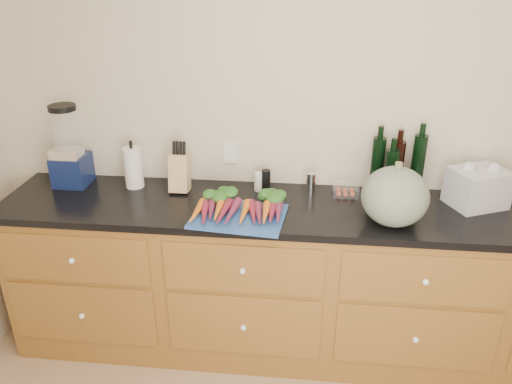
# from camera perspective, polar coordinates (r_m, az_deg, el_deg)

# --- Properties ---
(wall_back) EXTENTS (4.10, 0.05, 2.60)m
(wall_back) POSITION_cam_1_polar(r_m,az_deg,el_deg) (2.87, 9.07, 7.57)
(wall_back) COLOR beige
(wall_back) RESTS_ON ground
(cabinets) EXTENTS (3.60, 0.64, 0.90)m
(cabinets) POSITION_cam_1_polar(r_m,az_deg,el_deg) (2.95, 8.20, -10.37)
(cabinets) COLOR brown
(cabinets) RESTS_ON ground
(countertop) EXTENTS (3.64, 0.62, 0.04)m
(countertop) POSITION_cam_1_polar(r_m,az_deg,el_deg) (2.71, 8.79, -2.18)
(countertop) COLOR black
(countertop) RESTS_ON cabinets
(cutting_board) EXTENTS (0.50, 0.40, 0.01)m
(cutting_board) POSITION_cam_1_polar(r_m,az_deg,el_deg) (2.57, -1.99, -2.78)
(cutting_board) COLOR #28529B
(cutting_board) RESTS_ON countertop
(carrots) EXTENTS (0.47, 0.35, 0.07)m
(carrots) POSITION_cam_1_polar(r_m,az_deg,el_deg) (2.60, -1.86, -1.65)
(carrots) COLOR orange
(carrots) RESTS_ON cutting_board
(squash) EXTENTS (0.33, 0.33, 0.30)m
(squash) POSITION_cam_1_polar(r_m,az_deg,el_deg) (2.54, 15.59, -0.50)
(squash) COLOR #586958
(squash) RESTS_ON countertop
(blender_appliance) EXTENTS (0.19, 0.19, 0.48)m
(blender_appliance) POSITION_cam_1_polar(r_m,az_deg,el_deg) (3.07, -20.60, 4.43)
(blender_appliance) COLOR #0F1B48
(blender_appliance) RESTS_ON countertop
(paper_towel) EXTENTS (0.11, 0.11, 0.24)m
(paper_towel) POSITION_cam_1_polar(r_m,az_deg,el_deg) (2.96, -13.85, 2.73)
(paper_towel) COLOR white
(paper_towel) RESTS_ON countertop
(knife_block) EXTENTS (0.11, 0.11, 0.21)m
(knife_block) POSITION_cam_1_polar(r_m,az_deg,el_deg) (2.87, -8.71, 2.19)
(knife_block) COLOR tan
(knife_block) RESTS_ON countertop
(grinder_salt) EXTENTS (0.05, 0.05, 0.11)m
(grinder_salt) POSITION_cam_1_polar(r_m,az_deg,el_deg) (2.85, 0.28, 1.20)
(grinder_salt) COLOR silver
(grinder_salt) RESTS_ON countertop
(grinder_pepper) EXTENTS (0.05, 0.05, 0.13)m
(grinder_pepper) POSITION_cam_1_polar(r_m,az_deg,el_deg) (2.84, 1.14, 1.31)
(grinder_pepper) COLOR black
(grinder_pepper) RESTS_ON countertop
(canister_chrome) EXTENTS (0.05, 0.05, 0.12)m
(canister_chrome) POSITION_cam_1_polar(r_m,az_deg,el_deg) (2.83, 6.29, 1.02)
(canister_chrome) COLOR silver
(canister_chrome) RESTS_ON countertop
(tomato_box) EXTENTS (0.14, 0.11, 0.07)m
(tomato_box) POSITION_cam_1_polar(r_m,az_deg,el_deg) (2.84, 10.20, 0.26)
(tomato_box) COLOR white
(tomato_box) RESTS_ON countertop
(bottles) EXTENTS (0.29, 0.15, 0.35)m
(bottles) POSITION_cam_1_polar(r_m,az_deg,el_deg) (2.86, 15.69, 2.63)
(bottles) COLOR black
(bottles) RESTS_ON countertop
(grocery_bag) EXTENTS (0.34, 0.31, 0.20)m
(grocery_bag) POSITION_cam_1_polar(r_m,az_deg,el_deg) (2.91, 23.98, 0.46)
(grocery_bag) COLOR silver
(grocery_bag) RESTS_ON countertop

